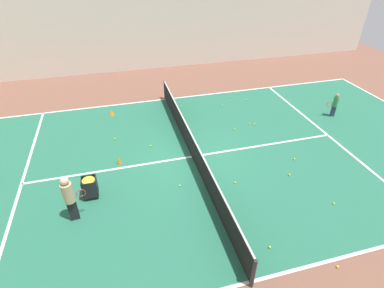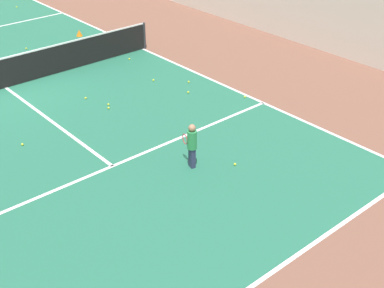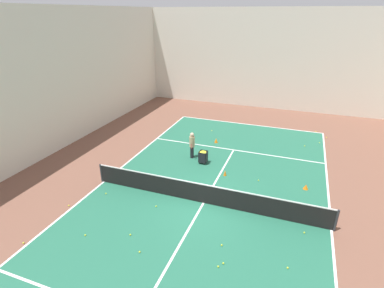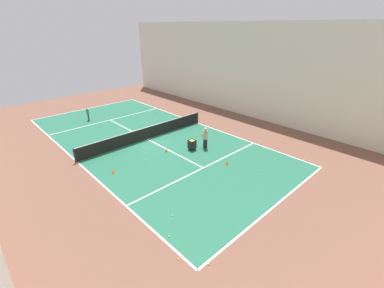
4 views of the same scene
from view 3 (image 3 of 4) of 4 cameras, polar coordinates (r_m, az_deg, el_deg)
The scene contains 38 objects.
ground_plane at distance 14.77m, azimuth 2.22°, elevation -11.15°, with size 37.96×37.96×0.00m, color brown.
court_playing_area at distance 14.77m, azimuth 2.22°, elevation -11.15°, with size 11.42×23.48×0.00m.
line_baseline_far at distance 25.03m, azimuth 10.66°, elevation 3.70°, with size 11.42×0.10×0.00m, color white.
line_sideline_left at distance 17.10m, azimuth -16.41°, elevation -6.89°, with size 0.10×23.48×0.00m, color white.
line_sideline_right at distance 14.45m, azimuth 25.03°, elevation -14.64°, with size 0.10×23.48×0.00m, color white.
line_service_far at distance 20.21m, azimuth 7.95°, elevation -1.12°, with size 11.42×0.10×0.00m, color white.
line_centre_service at distance 14.77m, azimuth 2.22°, elevation -11.14°, with size 0.10×12.91×0.00m, color white.
hall_enclosure_left at distance 19.09m, azimuth -31.19°, elevation 8.28°, with size 0.15×34.26×8.88m.
hall_enclosure_far at distance 29.10m, azimuth 13.31°, elevation 15.33°, with size 21.90×0.15×8.88m.
tennis_net at distance 14.46m, azimuth 2.25°, elevation -9.38°, with size 11.72×0.10×1.05m.
coach_at_net at distance 18.62m, azimuth -0.00°, elevation 0.10°, with size 0.37×0.67×1.68m.
ball_cart at distance 18.10m, azimuth 2.13°, elevation -2.09°, with size 0.47×0.48×0.80m.
training_cone_0 at distance 16.80m, azimuth 20.86°, elevation -7.62°, with size 0.27×0.27×0.27m, color orange.
training_cone_1 at distance 21.15m, azimuth 4.62°, elevation 0.69°, with size 0.25×0.25×0.33m, color orange.
training_cone_2 at distance 17.00m, azimuth 6.32°, elevation -5.49°, with size 0.17×0.17×0.34m, color orange.
tennis_ball_0 at distance 25.42m, azimuth -2.85°, elevation 4.49°, with size 0.07×0.07×0.07m, color yellow.
tennis_ball_3 at distance 15.75m, azimuth 8.19°, elevation -8.78°, with size 0.07×0.07×0.07m, color yellow.
tennis_ball_4 at distance 17.58m, azimuth -16.21°, elevation -5.84°, with size 0.07×0.07×0.07m, color yellow.
tennis_ball_5 at distance 15.66m, azimuth -22.41°, elevation -10.78°, with size 0.07×0.07×0.07m, color yellow.
tennis_ball_6 at distance 15.93m, azimuth -2.40°, elevation -8.12°, with size 0.07×0.07×0.07m, color yellow.
tennis_ball_7 at distance 22.88m, azimuth 23.12°, elevation 0.24°, with size 0.07×0.07×0.07m, color yellow.
tennis_ball_8 at distance 24.04m, azimuth 24.23°, elevation 1.15°, with size 0.07×0.07×0.07m, color yellow.
tennis_ball_9 at distance 11.73m, azimuth 5.02°, elevation -22.23°, with size 0.07×0.07×0.07m, color yellow.
tennis_ball_10 at distance 23.27m, azimuth 3.79°, elevation 2.58°, with size 0.07×0.07×0.07m, color yellow.
tennis_ball_11 at distance 12.15m, azimuth 17.76°, elevation -21.55°, with size 0.07×0.07×0.07m, color yellow.
tennis_ball_12 at distance 12.37m, azimuth -9.95°, elevation -19.58°, with size 0.07×0.07×0.07m, color yellow.
tennis_ball_14 at distance 21.94m, azimuth 20.67°, elevation -0.35°, with size 0.07×0.07×0.07m, color yellow.
tennis_ball_16 at distance 13.17m, azimuth -11.68°, elevation -16.56°, with size 0.07×0.07×0.07m, color yellow.
tennis_ball_17 at distance 13.84m, azimuth 20.60°, elevation -15.52°, with size 0.07×0.07×0.07m, color yellow.
tennis_ball_18 at distance 14.66m, azimuth 25.70°, elevation -14.02°, with size 0.07×0.07×0.07m, color yellow.
tennis_ball_19 at distance 12.52m, azimuth 5.68°, elevation -18.63°, with size 0.07×0.07×0.07m, color yellow.
tennis_ball_20 at distance 24.91m, azimuth 22.53°, elevation 2.21°, with size 0.07×0.07×0.07m, color yellow.
tennis_ball_21 at distance 14.57m, azimuth -6.85°, elevation -11.70°, with size 0.07×0.07×0.07m, color yellow.
tennis_ball_22 at distance 13.63m, azimuth -19.66°, elevation -16.04°, with size 0.07×0.07×0.07m, color yellow.
tennis_ball_24 at distance 11.86m, azimuth 5.98°, elevation -21.65°, with size 0.07×0.07×0.07m, color yellow.
tennis_ball_25 at distance 15.97m, azimuth -16.08°, elevation -9.06°, with size 0.07×0.07×0.07m, color yellow.
tennis_ball_26 at distance 14.25m, azimuth -29.44°, elevation -16.09°, with size 0.07×0.07×0.07m, color yellow.
tennis_ball_27 at distance 16.87m, azimuth 12.57°, elevation -6.77°, with size 0.07×0.07×0.07m, color yellow.
Camera 3 is at (3.65, -11.53, 8.48)m, focal length 28.00 mm.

